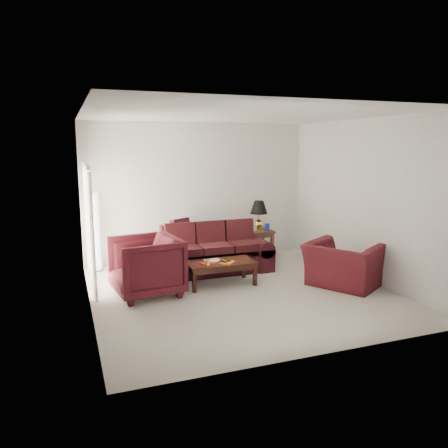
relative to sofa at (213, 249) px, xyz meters
name	(u,v)px	position (x,y,z in m)	size (l,w,h in m)	color
floor	(241,291)	(0.06, -1.30, -0.47)	(5.00, 5.00, 0.00)	beige
blinds	(88,226)	(-2.36, 0.00, 0.61)	(0.10, 2.00, 2.16)	silver
sofa	(213,249)	(0.00, 0.00, 0.00)	(2.30, 0.99, 0.94)	black
throw_pillow	(181,229)	(-0.44, 0.82, 0.28)	(0.46, 0.13, 0.46)	black
end_table	(257,244)	(1.27, 0.67, -0.14)	(0.60, 0.60, 0.65)	brown
table_lamp	(259,215)	(1.32, 0.73, 0.50)	(0.39, 0.39, 0.65)	gold
clock	(253,228)	(1.11, 0.57, 0.26)	(0.15, 0.06, 0.15)	silver
blue_canister	(267,227)	(1.40, 0.47, 0.27)	(0.10, 0.10, 0.17)	navy
picture_frame	(247,226)	(1.09, 0.82, 0.25)	(0.12, 0.02, 0.15)	silver
floor_lamp	(94,232)	(-2.21, 0.90, 0.33)	(0.26, 0.26, 1.61)	white
armchair_left	(146,266)	(-1.51, -0.90, 0.03)	(1.07, 1.10, 1.00)	#3B0D14
armchair_right	(343,265)	(1.90, -1.65, -0.08)	(1.21, 1.06, 0.79)	#410F14
coffee_table	(220,273)	(-0.15, -0.82, -0.25)	(1.24, 0.62, 0.44)	black
magazine_red	(208,263)	(-0.40, -0.88, -0.03)	(0.26, 0.19, 0.01)	red
magazine_white	(213,260)	(-0.26, -0.73, -0.03)	(0.28, 0.21, 0.02)	white
magazine_orange	(227,262)	(-0.06, -0.94, -0.03)	(0.27, 0.20, 0.02)	orange
remote_a	(223,261)	(-0.13, -0.92, -0.01)	(0.05, 0.16, 0.02)	black
remote_b	(227,260)	(-0.02, -0.85, -0.01)	(0.05, 0.18, 0.02)	black
yellow_glass	(208,262)	(-0.44, -0.99, 0.02)	(0.06, 0.06, 0.11)	#CDD930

